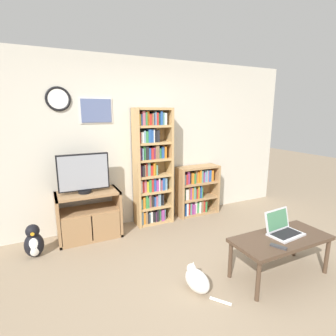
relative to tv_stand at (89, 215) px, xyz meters
name	(u,v)px	position (x,y,z in m)	size (l,w,h in m)	color
ground_plane	(211,292)	(0.89, -1.75, -0.34)	(18.00, 18.00, 0.00)	gray
wall_back	(139,143)	(0.88, 0.30, 0.96)	(5.68, 0.09, 2.60)	beige
tv_stand	(89,215)	(0.00, 0.00, 0.00)	(0.87, 0.45, 0.68)	#9E754C
television	(84,173)	(-0.04, -0.01, 0.62)	(0.68, 0.18, 0.55)	black
bookshelf_tall	(151,168)	(1.01, 0.12, 0.56)	(0.59, 0.30, 1.85)	tan
bookshelf_short	(195,190)	(1.84, 0.12, 0.09)	(0.76, 0.29, 0.87)	tan
coffee_table	(281,241)	(1.73, -1.83, 0.06)	(1.11, 0.50, 0.46)	#4C3828
laptop	(282,228)	(1.81, -1.77, 0.18)	(0.40, 0.31, 0.26)	silver
remote_near_laptop	(278,247)	(1.53, -1.98, 0.12)	(0.11, 0.16, 0.02)	#38383A
cat	(197,280)	(0.77, -1.67, -0.22)	(0.30, 0.50, 0.28)	white
penguin_figurine	(34,242)	(-0.72, -0.23, -0.15)	(0.23, 0.21, 0.43)	black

